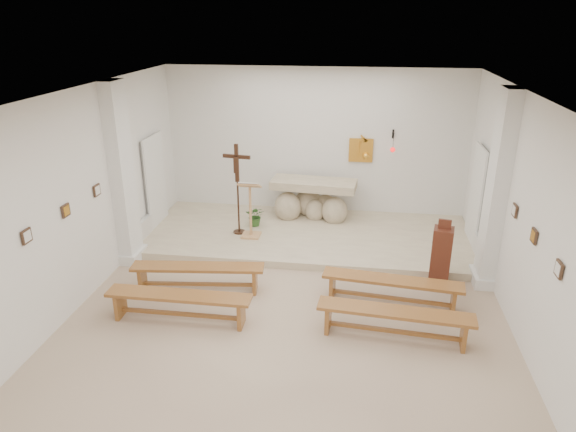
% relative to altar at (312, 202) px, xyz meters
% --- Properties ---
extents(ground, '(7.00, 10.00, 0.00)m').
position_rel_altar_xyz_m(ground, '(-0.00, -4.40, -0.53)').
color(ground, '#C9AF91').
rests_on(ground, ground).
extents(wall_left, '(0.02, 10.00, 3.50)m').
position_rel_altar_xyz_m(wall_left, '(-3.49, -4.40, 1.22)').
color(wall_left, white).
rests_on(wall_left, ground).
extents(wall_right, '(0.02, 10.00, 3.50)m').
position_rel_altar_xyz_m(wall_right, '(3.49, -4.40, 1.22)').
color(wall_right, white).
rests_on(wall_right, ground).
extents(wall_back, '(7.00, 0.02, 3.50)m').
position_rel_altar_xyz_m(wall_back, '(-0.00, 0.59, 1.22)').
color(wall_back, white).
rests_on(wall_back, ground).
extents(ceiling, '(7.00, 10.00, 0.02)m').
position_rel_altar_xyz_m(ceiling, '(-0.00, -4.40, 2.96)').
color(ceiling, silver).
rests_on(ceiling, wall_back).
extents(sanctuary_platform, '(6.98, 3.00, 0.15)m').
position_rel_altar_xyz_m(sanctuary_platform, '(-0.00, -0.90, -0.46)').
color(sanctuary_platform, beige).
rests_on(sanctuary_platform, ground).
extents(pilaster_left, '(0.26, 0.55, 3.50)m').
position_rel_altar_xyz_m(pilaster_left, '(-3.37, -2.40, 1.22)').
color(pilaster_left, white).
rests_on(pilaster_left, ground).
extents(pilaster_right, '(0.26, 0.55, 3.50)m').
position_rel_altar_xyz_m(pilaster_right, '(3.37, -2.40, 1.22)').
color(pilaster_right, white).
rests_on(pilaster_right, ground).
extents(gold_wall_relief, '(0.55, 0.04, 0.55)m').
position_rel_altar_xyz_m(gold_wall_relief, '(1.05, 0.56, 1.12)').
color(gold_wall_relief, gold).
rests_on(gold_wall_relief, wall_back).
extents(sanctuary_lamp, '(0.11, 0.36, 0.44)m').
position_rel_altar_xyz_m(sanctuary_lamp, '(1.75, 0.30, 1.28)').
color(sanctuary_lamp, black).
rests_on(sanctuary_lamp, wall_back).
extents(station_frame_left_front, '(0.03, 0.20, 0.20)m').
position_rel_altar_xyz_m(station_frame_left_front, '(-3.47, -5.20, 1.19)').
color(station_frame_left_front, '#3D281A').
rests_on(station_frame_left_front, wall_left).
extents(station_frame_left_mid, '(0.03, 0.20, 0.20)m').
position_rel_altar_xyz_m(station_frame_left_mid, '(-3.47, -4.20, 1.19)').
color(station_frame_left_mid, '#3D281A').
rests_on(station_frame_left_mid, wall_left).
extents(station_frame_left_rear, '(0.03, 0.20, 0.20)m').
position_rel_altar_xyz_m(station_frame_left_rear, '(-3.47, -3.20, 1.19)').
color(station_frame_left_rear, '#3D281A').
rests_on(station_frame_left_rear, wall_left).
extents(station_frame_right_front, '(0.03, 0.20, 0.20)m').
position_rel_altar_xyz_m(station_frame_right_front, '(3.47, -5.20, 1.19)').
color(station_frame_right_front, '#3D281A').
rests_on(station_frame_right_front, wall_right).
extents(station_frame_right_mid, '(0.03, 0.20, 0.20)m').
position_rel_altar_xyz_m(station_frame_right_mid, '(3.47, -4.20, 1.19)').
color(station_frame_right_mid, '#3D281A').
rests_on(station_frame_right_mid, wall_right).
extents(station_frame_right_rear, '(0.03, 0.20, 0.20)m').
position_rel_altar_xyz_m(station_frame_right_rear, '(3.47, -3.20, 1.19)').
color(station_frame_right_rear, '#3D281A').
rests_on(station_frame_right_rear, wall_right).
extents(radiator_left, '(0.10, 0.85, 0.52)m').
position_rel_altar_xyz_m(radiator_left, '(-3.43, -1.70, -0.26)').
color(radiator_left, silver).
rests_on(radiator_left, ground).
extents(radiator_right, '(0.10, 0.85, 0.52)m').
position_rel_altar_xyz_m(radiator_right, '(3.43, -1.70, -0.26)').
color(radiator_right, silver).
rests_on(radiator_right, ground).
extents(altar, '(1.98, 0.94, 0.99)m').
position_rel_altar_xyz_m(altar, '(0.00, 0.00, 0.00)').
color(altar, beige).
rests_on(altar, sanctuary_platform).
extents(lectern, '(0.46, 0.39, 1.27)m').
position_rel_altar_xyz_m(lectern, '(-1.18, -1.30, 0.24)').
color(lectern, tan).
rests_on(lectern, sanctuary_platform).
extents(crucifix_stand, '(0.59, 0.26, 1.96)m').
position_rel_altar_xyz_m(crucifix_stand, '(-1.48, -1.13, 0.75)').
color(crucifix_stand, '#351D10').
rests_on(crucifix_stand, sanctuary_platform).
extents(potted_plant, '(0.42, 0.36, 0.46)m').
position_rel_altar_xyz_m(potted_plant, '(-1.20, -0.68, -0.15)').
color(potted_plant, '#316026').
rests_on(potted_plant, sanctuary_platform).
extents(donation_pedestal, '(0.40, 0.40, 1.27)m').
position_rel_altar_xyz_m(donation_pedestal, '(2.55, -2.60, 0.03)').
color(donation_pedestal, '#572919').
rests_on(donation_pedestal, ground).
extents(bench_left_front, '(2.34, 0.62, 0.49)m').
position_rel_altar_xyz_m(bench_left_front, '(-1.67, -3.42, -0.16)').
color(bench_left_front, '#94602B').
rests_on(bench_left_front, ground).
extents(bench_right_front, '(2.34, 0.62, 0.49)m').
position_rel_altar_xyz_m(bench_right_front, '(1.67, -3.42, -0.16)').
color(bench_right_front, '#94602B').
rests_on(bench_right_front, ground).
extents(bench_left_second, '(2.31, 0.37, 0.49)m').
position_rel_altar_xyz_m(bench_left_second, '(-1.67, -4.40, -0.16)').
color(bench_left_second, '#94602B').
rests_on(bench_left_second, ground).
extents(bench_right_second, '(2.34, 0.56, 0.49)m').
position_rel_altar_xyz_m(bench_right_second, '(1.67, -4.40, -0.16)').
color(bench_right_second, '#94602B').
rests_on(bench_right_second, ground).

